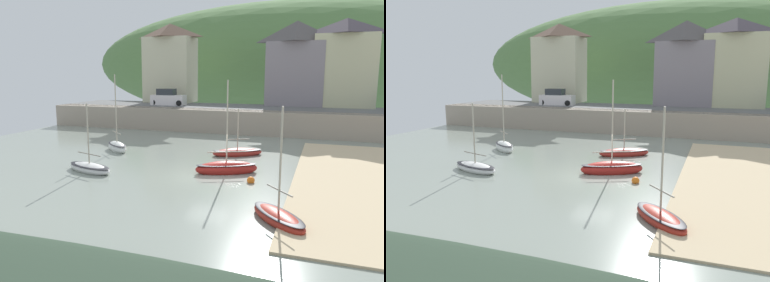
% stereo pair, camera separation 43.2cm
% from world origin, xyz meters
% --- Properties ---
extents(ground, '(48.00, 41.00, 0.61)m').
position_xyz_m(ground, '(1.40, -9.56, 0.16)').
color(ground, gray).
extents(quay_seawall, '(48.00, 9.40, 2.40)m').
position_xyz_m(quay_seawall, '(0.00, 17.50, 1.36)').
color(quay_seawall, '#A09180').
rests_on(quay_seawall, ground).
extents(hillside_backdrop, '(80.00, 44.00, 22.63)m').
position_xyz_m(hillside_backdrop, '(-0.24, 55.20, 7.92)').
color(hillside_backdrop, '#527841').
rests_on(hillside_backdrop, ground).
extents(waterfront_building_left, '(6.43, 4.67, 10.06)m').
position_xyz_m(waterfront_building_left, '(-13.00, 25.20, 7.51)').
color(waterfront_building_left, beige).
rests_on(waterfront_building_left, ground).
extents(waterfront_building_centre, '(6.80, 4.53, 9.74)m').
position_xyz_m(waterfront_building_centre, '(2.92, 25.20, 7.38)').
color(waterfront_building_centre, gray).
rests_on(waterfront_building_centre, ground).
extents(waterfront_building_right, '(6.92, 4.39, 9.80)m').
position_xyz_m(waterfront_building_right, '(8.26, 25.20, 7.38)').
color(waterfront_building_right, beige).
rests_on(waterfront_building_right, ground).
extents(motorboat_with_cabin, '(4.03, 3.12, 3.76)m').
position_xyz_m(motorboat_with_cabin, '(0.37, 6.46, 0.24)').
color(motorboat_with_cabin, maroon).
rests_on(motorboat_with_cabin, ground).
extents(sailboat_white_hull, '(3.12, 3.35, 5.09)m').
position_xyz_m(sailboat_white_hull, '(4.96, -5.95, 0.24)').
color(sailboat_white_hull, '#A3261B').
rests_on(sailboat_white_hull, ground).
extents(sailboat_far_left, '(3.01, 2.80, 6.34)m').
position_xyz_m(sailboat_far_left, '(-9.25, 4.90, 0.33)').
color(sailboat_far_left, white).
rests_on(sailboat_far_left, ground).
extents(fishing_boat_green, '(3.84, 2.34, 4.54)m').
position_xyz_m(fishing_boat_green, '(-7.53, -1.44, 0.24)').
color(fishing_boat_green, silver).
rests_on(fishing_boat_green, ground).
extents(sailboat_tall_mast, '(4.09, 2.84, 6.06)m').
position_xyz_m(sailboat_tall_mast, '(0.88, 1.12, 0.33)').
color(sailboat_tall_mast, maroon).
rests_on(sailboat_tall_mast, ground).
extents(parked_car_near_slipway, '(4.16, 1.85, 1.95)m').
position_xyz_m(parked_car_near_slipway, '(-11.46, 20.70, 3.20)').
color(parked_car_near_slipway, silver).
rests_on(parked_car_near_slipway, ground).
extents(mooring_buoy, '(0.45, 0.45, 0.45)m').
position_xyz_m(mooring_buoy, '(2.74, -0.50, 0.14)').
color(mooring_buoy, orange).
rests_on(mooring_buoy, ground).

